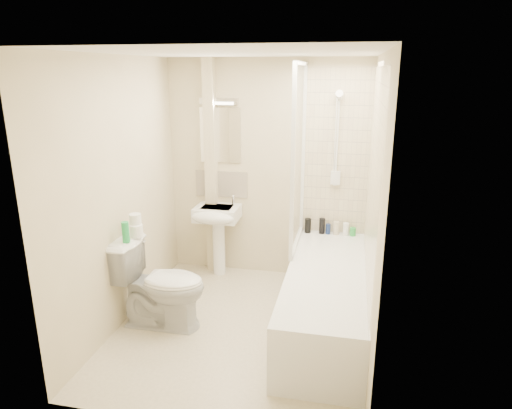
# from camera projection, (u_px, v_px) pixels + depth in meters

# --- Properties ---
(floor) EXTENTS (2.50, 2.50, 0.00)m
(floor) POSITION_uv_depth(u_px,v_px,m) (241.00, 327.00, 4.19)
(floor) COLOR beige
(floor) RESTS_ON ground
(wall_back) EXTENTS (2.20, 0.02, 2.40)m
(wall_back) POSITION_uv_depth(u_px,v_px,m) (267.00, 171.00, 5.02)
(wall_back) COLOR beige
(wall_back) RESTS_ON ground
(wall_left) EXTENTS (0.02, 2.50, 2.40)m
(wall_left) POSITION_uv_depth(u_px,v_px,m) (120.00, 195.00, 4.07)
(wall_left) COLOR beige
(wall_left) RESTS_ON ground
(wall_right) EXTENTS (0.02, 2.50, 2.40)m
(wall_right) POSITION_uv_depth(u_px,v_px,m) (373.00, 210.00, 3.63)
(wall_right) COLOR beige
(wall_right) RESTS_ON ground
(ceiling) EXTENTS (2.20, 2.50, 0.02)m
(ceiling) POSITION_uv_depth(u_px,v_px,m) (238.00, 53.00, 3.51)
(ceiling) COLOR white
(ceiling) RESTS_ON wall_back
(tile_back) EXTENTS (0.70, 0.01, 1.75)m
(tile_back) POSITION_uv_depth(u_px,v_px,m) (337.00, 154.00, 4.80)
(tile_back) COLOR beige
(tile_back) RESTS_ON wall_back
(tile_right) EXTENTS (0.01, 2.10, 1.75)m
(tile_right) POSITION_uv_depth(u_px,v_px,m) (373.00, 177.00, 3.76)
(tile_right) COLOR beige
(tile_right) RESTS_ON wall_right
(pipe_boxing) EXTENTS (0.12, 0.12, 2.40)m
(pipe_boxing) POSITION_uv_depth(u_px,v_px,m) (211.00, 170.00, 5.09)
(pipe_boxing) COLOR beige
(pipe_boxing) RESTS_ON ground
(splashback) EXTENTS (0.60, 0.02, 0.30)m
(splashback) POSITION_uv_depth(u_px,v_px,m) (221.00, 184.00, 5.16)
(splashback) COLOR beige
(splashback) RESTS_ON wall_back
(mirror) EXTENTS (0.46, 0.01, 0.60)m
(mirror) POSITION_uv_depth(u_px,v_px,m) (220.00, 135.00, 5.01)
(mirror) COLOR white
(mirror) RESTS_ON wall_back
(strip_light) EXTENTS (0.42, 0.07, 0.07)m
(strip_light) POSITION_uv_depth(u_px,v_px,m) (219.00, 101.00, 4.88)
(strip_light) COLOR silver
(strip_light) RESTS_ON wall_back
(bathtub) EXTENTS (0.70, 2.10, 0.55)m
(bathtub) POSITION_uv_depth(u_px,v_px,m) (326.00, 297.00, 4.15)
(bathtub) COLOR white
(bathtub) RESTS_ON ground
(shower_screen) EXTENTS (0.04, 0.92, 1.80)m
(shower_screen) POSITION_uv_depth(u_px,v_px,m) (299.00, 158.00, 4.45)
(shower_screen) COLOR white
(shower_screen) RESTS_ON bathtub
(shower_fixture) EXTENTS (0.10, 0.16, 0.99)m
(shower_fixture) POSITION_uv_depth(u_px,v_px,m) (337.00, 143.00, 4.72)
(shower_fixture) COLOR white
(shower_fixture) RESTS_ON wall_back
(pedestal_sink) EXTENTS (0.48, 0.46, 0.93)m
(pedestal_sink) POSITION_uv_depth(u_px,v_px,m) (217.00, 222.00, 5.06)
(pedestal_sink) COLOR white
(pedestal_sink) RESTS_ON ground
(bottle_black_a) EXTENTS (0.07, 0.07, 0.16)m
(bottle_black_a) POSITION_uv_depth(u_px,v_px,m) (308.00, 226.00, 5.00)
(bottle_black_a) COLOR black
(bottle_black_a) RESTS_ON bathtub
(bottle_black_b) EXTENTS (0.06, 0.06, 0.17)m
(bottle_black_b) POSITION_uv_depth(u_px,v_px,m) (322.00, 226.00, 4.97)
(bottle_black_b) COLOR black
(bottle_black_b) RESTS_ON bathtub
(bottle_blue) EXTENTS (0.05, 0.05, 0.11)m
(bottle_blue) POSITION_uv_depth(u_px,v_px,m) (328.00, 229.00, 4.97)
(bottle_blue) COLOR navy
(bottle_blue) RESTS_ON bathtub
(bottle_cream) EXTENTS (0.06, 0.06, 0.14)m
(bottle_cream) POSITION_uv_depth(u_px,v_px,m) (336.00, 228.00, 4.95)
(bottle_cream) COLOR beige
(bottle_cream) RESTS_ON bathtub
(bottle_white_b) EXTENTS (0.06, 0.06, 0.14)m
(bottle_white_b) POSITION_uv_depth(u_px,v_px,m) (346.00, 229.00, 4.93)
(bottle_white_b) COLOR white
(bottle_white_b) RESTS_ON bathtub
(bottle_green) EXTENTS (0.06, 0.06, 0.09)m
(bottle_green) POSITION_uv_depth(u_px,v_px,m) (353.00, 232.00, 4.92)
(bottle_green) COLOR green
(bottle_green) RESTS_ON bathtub
(toilet) EXTENTS (0.47, 0.82, 0.82)m
(toilet) POSITION_uv_depth(u_px,v_px,m) (161.00, 284.00, 4.13)
(toilet) COLOR white
(toilet) RESTS_ON ground
(toilet_roll_lower) EXTENTS (0.12, 0.12, 0.11)m
(toilet_roll_lower) POSITION_uv_depth(u_px,v_px,m) (136.00, 231.00, 4.10)
(toilet_roll_lower) COLOR white
(toilet_roll_lower) RESTS_ON toilet
(toilet_roll_upper) EXTENTS (0.11, 0.11, 0.10)m
(toilet_roll_upper) POSITION_uv_depth(u_px,v_px,m) (135.00, 219.00, 4.10)
(toilet_roll_upper) COLOR white
(toilet_roll_upper) RESTS_ON toilet_roll_lower
(green_bottle) EXTENTS (0.06, 0.06, 0.19)m
(green_bottle) POSITION_uv_depth(u_px,v_px,m) (126.00, 232.00, 3.96)
(green_bottle) COLOR green
(green_bottle) RESTS_ON toilet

